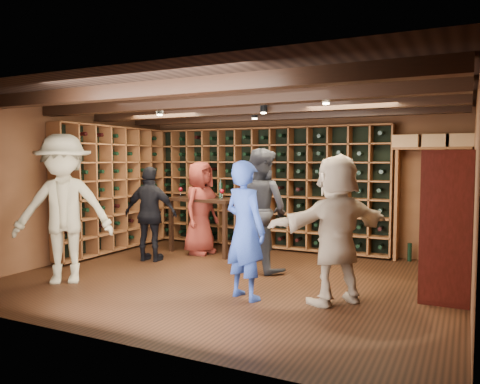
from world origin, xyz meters
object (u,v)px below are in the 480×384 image
at_px(guest_red_floral, 200,208).
at_px(guest_beige, 336,229).
at_px(display_cabinet, 446,229).
at_px(man_blue_shirt, 245,230).
at_px(tasting_table, 206,205).
at_px(guest_woman_black, 151,214).
at_px(man_grey_suit, 261,210).
at_px(guest_khaki, 63,209).

bearing_deg(guest_red_floral, guest_beige, -117.63).
height_order(display_cabinet, man_blue_shirt, display_cabinet).
height_order(man_blue_shirt, tasting_table, man_blue_shirt).
relative_size(guest_woman_black, guest_beige, 0.90).
bearing_deg(man_blue_shirt, tasting_table, -29.05).
bearing_deg(guest_red_floral, man_grey_suit, -110.93).
height_order(guest_khaki, tasting_table, guest_khaki).
relative_size(display_cabinet, guest_red_floral, 1.07).
bearing_deg(display_cabinet, guest_beige, -150.82).
bearing_deg(guest_woman_black, display_cabinet, 166.67).
distance_m(display_cabinet, guest_beige, 1.30).
bearing_deg(guest_beige, display_cabinet, 159.35).
xyz_separation_m(display_cabinet, man_blue_shirt, (-2.16, -0.93, -0.03)).
xyz_separation_m(man_grey_suit, guest_beige, (1.43, -1.10, -0.05)).
distance_m(guest_red_floral, tasting_table, 0.14).
height_order(man_blue_shirt, guest_woman_black, man_blue_shirt).
xyz_separation_m(guest_red_floral, guest_woman_black, (-0.43, -0.88, -0.04)).
bearing_deg(man_grey_suit, guest_khaki, 61.98).
distance_m(display_cabinet, guest_woman_black, 4.46).
bearing_deg(display_cabinet, guest_woman_black, 176.62).
relative_size(man_grey_suit, guest_red_floral, 1.12).
bearing_deg(guest_beige, guest_woman_black, -64.95).
relative_size(guest_khaki, tasting_table, 1.45).
bearing_deg(man_blue_shirt, guest_khaki, 30.78).
bearing_deg(guest_woman_black, guest_khaki, 71.91).
height_order(guest_red_floral, tasting_table, guest_red_floral).
bearing_deg(guest_beige, guest_khaki, -38.37).
relative_size(guest_khaki, guest_beige, 1.16).
relative_size(man_blue_shirt, man_grey_suit, 0.90).
height_order(man_grey_suit, guest_woman_black, man_grey_suit).
height_order(man_blue_shirt, man_grey_suit, man_grey_suit).
height_order(man_blue_shirt, guest_beige, guest_beige).
bearing_deg(tasting_table, guest_woman_black, -107.61).
bearing_deg(tasting_table, guest_red_floral, -103.14).
height_order(man_grey_suit, tasting_table, man_grey_suit).
height_order(guest_khaki, guest_beige, guest_khaki).
xyz_separation_m(man_blue_shirt, guest_beige, (1.03, 0.30, 0.04)).
bearing_deg(man_blue_shirt, guest_beige, -142.27).
xyz_separation_m(guest_red_floral, guest_beige, (2.89, -1.77, 0.05)).
distance_m(guest_woman_black, guest_khaki, 1.65).
bearing_deg(display_cabinet, tasting_table, 162.38).
xyz_separation_m(guest_khaki, guest_beige, (3.55, 0.72, -0.14)).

